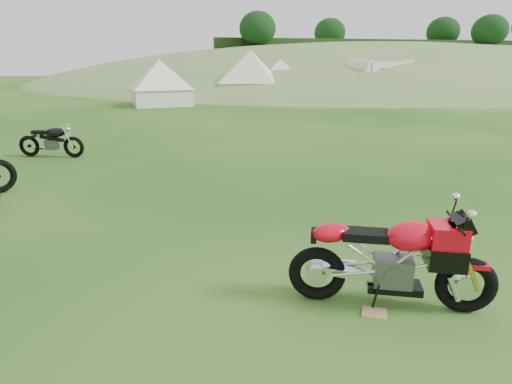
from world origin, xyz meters
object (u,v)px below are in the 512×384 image
object	(u,v)px
tent_mid	(251,75)
tent_right	(281,77)
sport_motorcycle	(392,253)
caravan	(380,79)
plywood_board	(374,313)
tent_left	(161,81)
vintage_moto_d	(50,140)

from	to	relation	value
tent_mid	tent_right	xyz separation A→B (m)	(2.22, 1.02, -0.15)
sport_motorcycle	tent_right	size ratio (longest dim) A/B	0.68
sport_motorcycle	caravan	xyz separation A→B (m)	(12.29, 21.79, 0.53)
plywood_board	tent_left	world-z (taller)	tent_left
sport_motorcycle	tent_left	size ratio (longest dim) A/B	0.68
plywood_board	caravan	distance (m)	25.24
sport_motorcycle	vintage_moto_d	distance (m)	9.22
plywood_board	tent_right	world-z (taller)	tent_right
tent_right	vintage_moto_d	bearing A→B (deg)	-104.07
vintage_moto_d	tent_right	distance (m)	18.74
sport_motorcycle	vintage_moto_d	size ratio (longest dim) A/B	1.16
tent_mid	tent_right	world-z (taller)	tent_mid
tent_right	caravan	distance (m)	6.26
plywood_board	tent_mid	distance (m)	22.89
sport_motorcycle	tent_right	bearing A→B (deg)	98.72
sport_motorcycle	tent_right	distance (m)	24.18
vintage_moto_d	tent_mid	size ratio (longest dim) A/B	0.52
plywood_board	caravan	xyz separation A→B (m)	(12.50, 21.90, 1.08)
tent_left	caravan	bearing A→B (deg)	2.81
sport_motorcycle	plywood_board	world-z (taller)	sport_motorcycle
vintage_moto_d	tent_left	size ratio (longest dim) A/B	0.59
vintage_moto_d	tent_right	xyz separation A→B (m)	(10.76, 15.32, 0.78)
plywood_board	vintage_moto_d	distance (m)	9.24
tent_right	caravan	world-z (taller)	tent_right
plywood_board	tent_mid	bearing A→B (deg)	79.36
tent_mid	caravan	bearing A→B (deg)	19.18
vintage_moto_d	plywood_board	bearing A→B (deg)	-41.59
plywood_board	tent_left	distance (m)	20.02
vintage_moto_d	caravan	xyz separation A→B (m)	(16.82, 13.75, 0.66)
tent_mid	caravan	size ratio (longest dim) A/B	0.67
vintage_moto_d	caravan	world-z (taller)	caravan
plywood_board	tent_right	size ratio (longest dim) A/B	0.08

